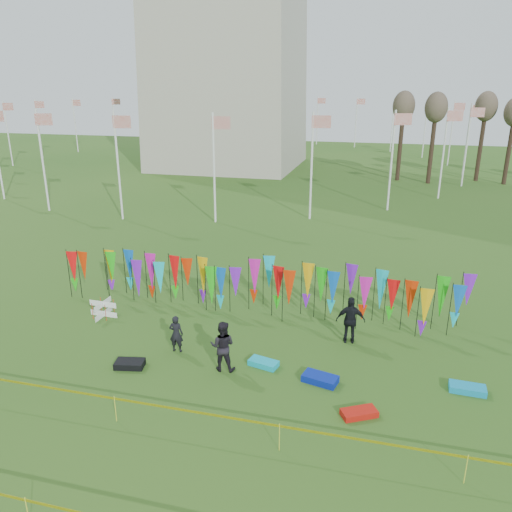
% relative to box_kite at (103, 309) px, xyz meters
% --- Properties ---
extents(ground, '(160.00, 160.00, 0.00)m').
position_rel_box_kite_xyz_m(ground, '(6.26, -4.25, -0.38)').
color(ground, '#264F16').
rests_on(ground, ground).
extents(flagpole_ring, '(57.40, 56.16, 8.00)m').
position_rel_box_kite_xyz_m(flagpole_ring, '(-7.74, 43.75, 3.62)').
color(flagpole_ring, silver).
rests_on(flagpole_ring, ground).
extents(banner_row, '(18.64, 0.64, 2.31)m').
position_rel_box_kite_xyz_m(banner_row, '(6.54, 2.34, 1.05)').
color(banner_row, black).
rests_on(banner_row, ground).
extents(caution_tape_near, '(26.00, 0.02, 0.90)m').
position_rel_box_kite_xyz_m(caution_tape_near, '(6.04, -6.48, 0.40)').
color(caution_tape_near, '#DBDD04').
rests_on(caution_tape_near, ground).
extents(box_kite, '(0.68, 0.68, 0.75)m').
position_rel_box_kite_xyz_m(box_kite, '(0.00, 0.00, 0.00)').
color(box_kite, red).
rests_on(box_kite, ground).
extents(person_left, '(0.58, 0.44, 1.51)m').
position_rel_box_kite_xyz_m(person_left, '(4.39, -2.02, 0.38)').
color(person_left, black).
rests_on(person_left, ground).
extents(person_mid, '(0.97, 0.65, 1.90)m').
position_rel_box_kite_xyz_m(person_mid, '(6.53, -2.81, 0.57)').
color(person_mid, black).
rests_on(person_mid, ground).
extents(person_right, '(1.21, 0.77, 1.95)m').
position_rel_box_kite_xyz_m(person_right, '(10.82, 0.40, 0.60)').
color(person_right, black).
rests_on(person_right, ground).
extents(kite_bag_turquoise, '(1.16, 0.77, 0.21)m').
position_rel_box_kite_xyz_m(kite_bag_turquoise, '(7.90, -2.21, -0.27)').
color(kite_bag_turquoise, '#0DB2CD').
rests_on(kite_bag_turquoise, ground).
extents(kite_bag_blue, '(1.31, 0.89, 0.25)m').
position_rel_box_kite_xyz_m(kite_bag_blue, '(10.07, -2.74, -0.25)').
color(kite_bag_blue, '#09209C').
rests_on(kite_bag_blue, ground).
extents(kite_bag_red, '(1.22, 0.99, 0.20)m').
position_rel_box_kite_xyz_m(kite_bag_red, '(11.51, -4.32, -0.28)').
color(kite_bag_red, red).
rests_on(kite_bag_red, ground).
extents(kite_bag_black, '(1.14, 0.80, 0.24)m').
position_rel_box_kite_xyz_m(kite_bag_black, '(3.16, -3.53, -0.26)').
color(kite_bag_black, black).
rests_on(kite_bag_black, ground).
extents(kite_bag_teal, '(1.20, 0.62, 0.22)m').
position_rel_box_kite_xyz_m(kite_bag_teal, '(14.97, -2.06, -0.26)').
color(kite_bag_teal, '#0E91C4').
rests_on(kite_bag_teal, ground).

